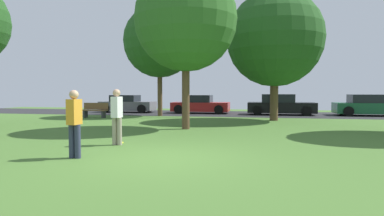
% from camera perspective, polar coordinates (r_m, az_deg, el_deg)
% --- Properties ---
extents(ground_plane, '(44.00, 44.00, 0.00)m').
position_cam_1_polar(ground_plane, '(7.78, -5.40, -8.75)').
color(ground_plane, '#47702D').
extents(road_strip, '(44.00, 6.40, 0.01)m').
position_cam_1_polar(road_strip, '(23.43, 6.39, -0.99)').
color(road_strip, '#28282B').
rests_on(road_strip, ground_plane).
extents(birch_tree_lone, '(4.66, 4.66, 7.15)m').
position_cam_1_polar(birch_tree_lone, '(21.45, -5.70, 11.53)').
color(birch_tree_lone, brown).
rests_on(birch_tree_lone, ground_plane).
extents(maple_tree_far, '(4.28, 4.28, 6.68)m').
position_cam_1_polar(maple_tree_far, '(13.95, -1.12, 15.14)').
color(maple_tree_far, brown).
rests_on(maple_tree_far, ground_plane).
extents(oak_tree_left, '(5.19, 5.19, 7.04)m').
position_cam_1_polar(oak_tree_left, '(18.50, 14.33, 11.69)').
color(oak_tree_left, brown).
rests_on(oak_tree_left, ground_plane).
extents(person_thrower, '(0.30, 0.34, 1.64)m').
position_cam_1_polar(person_thrower, '(9.77, -13.06, -1.08)').
color(person_thrower, gray).
rests_on(person_thrower, ground_plane).
extents(person_catcher, '(0.30, 0.34, 1.61)m').
position_cam_1_polar(person_catcher, '(8.12, -19.94, -2.14)').
color(person_catcher, '#2D334C').
rests_on(person_catcher, ground_plane).
extents(frisbee_disc, '(0.27, 0.27, 0.03)m').
position_cam_1_polar(frisbee_disc, '(10.22, -12.68, -5.95)').
color(frisbee_disc, yellow).
rests_on(frisbee_disc, ground_plane).
extents(parked_car_grey, '(4.13, 1.92, 1.32)m').
position_cam_1_polar(parked_car_grey, '(25.47, -11.30, 0.64)').
color(parked_car_grey, slate).
rests_on(parked_car_grey, ground_plane).
extents(parked_car_red, '(4.15, 2.10, 1.33)m').
position_cam_1_polar(parked_car_red, '(23.89, 1.42, 0.56)').
color(parked_car_red, '#B21E1E').
rests_on(parked_car_red, ground_plane).
extents(parked_car_black, '(4.48, 1.99, 1.41)m').
position_cam_1_polar(parked_car_black, '(23.02, 15.24, 0.45)').
color(parked_car_black, black).
rests_on(parked_car_black, ground_plane).
extents(parked_car_green, '(4.47, 2.08, 1.40)m').
position_cam_1_polar(parked_car_green, '(24.30, 28.73, 0.31)').
color(parked_car_green, '#195633').
rests_on(parked_car_green, ground_plane).
extents(park_bench, '(1.60, 0.45, 0.90)m').
position_cam_1_polar(park_bench, '(20.54, -16.66, -0.35)').
color(park_bench, brown).
rests_on(park_bench, ground_plane).
extents(street_lamp_post, '(0.14, 0.14, 4.50)m').
position_cam_1_polar(street_lamp_post, '(19.99, -0.91, 4.81)').
color(street_lamp_post, '#2D2D33').
rests_on(street_lamp_post, ground_plane).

